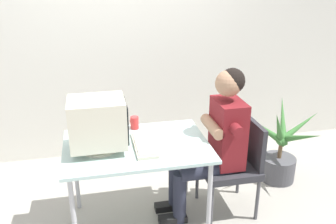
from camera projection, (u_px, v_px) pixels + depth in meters
ground_plane at (139, 223)px, 3.07m from camera, size 12.00×12.00×0.00m
wall_back at (144, 21)px, 3.85m from camera, size 8.00×0.10×3.00m
desk at (137, 152)px, 2.82m from camera, size 1.12×0.78×0.75m
crt_monitor at (98, 123)px, 2.63m from camera, size 0.42×0.33×0.41m
keyboard at (144, 144)px, 2.77m from camera, size 0.16×0.45×0.03m
office_chair at (235, 161)px, 3.11m from camera, size 0.47×0.47×0.83m
person_seated at (215, 139)px, 2.98m from camera, size 0.72×0.54×1.30m
potted_plant at (280, 153)px, 3.61m from camera, size 0.85×0.79×0.86m
desk_mug at (135, 123)px, 3.06m from camera, size 0.07×0.08×0.11m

